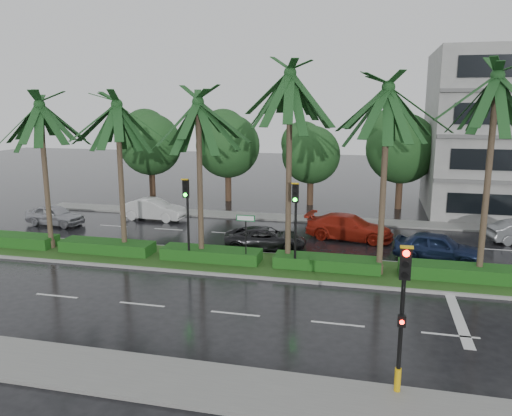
% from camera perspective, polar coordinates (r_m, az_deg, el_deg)
% --- Properties ---
extents(ground, '(120.00, 120.00, 0.00)m').
position_cam_1_polar(ground, '(24.62, 0.82, -7.43)').
color(ground, black).
rests_on(ground, ground).
extents(near_sidewalk, '(40.00, 2.40, 0.12)m').
position_cam_1_polar(near_sidewalk, '(15.70, -7.88, -19.14)').
color(near_sidewalk, slate).
rests_on(near_sidewalk, ground).
extents(far_sidewalk, '(40.00, 2.00, 0.12)m').
position_cam_1_polar(far_sidewalk, '(35.97, 5.04, -1.18)').
color(far_sidewalk, slate).
rests_on(far_sidewalk, ground).
extents(median, '(36.00, 4.00, 0.15)m').
position_cam_1_polar(median, '(25.52, 1.32, -6.54)').
color(median, gray).
rests_on(median, ground).
extents(hedge, '(35.20, 1.40, 0.60)m').
position_cam_1_polar(hedge, '(25.41, 1.33, -5.75)').
color(hedge, '#144614').
rests_on(hedge, median).
extents(lane_markings, '(34.00, 13.06, 0.01)m').
position_cam_1_polar(lane_markings, '(23.78, 7.82, -8.24)').
color(lane_markings, silver).
rests_on(lane_markings, ground).
extents(palm_row, '(26.30, 4.20, 10.20)m').
position_cam_1_polar(palm_row, '(24.54, -1.48, 11.56)').
color(palm_row, '#423326').
rests_on(palm_row, median).
extents(signal_near, '(0.34, 0.45, 4.36)m').
position_cam_1_polar(signal_near, '(14.46, 16.35, -11.50)').
color(signal_near, black).
rests_on(signal_near, near_sidewalk).
extents(signal_median_left, '(0.34, 0.42, 4.36)m').
position_cam_1_polar(signal_median_left, '(25.24, -7.90, 0.00)').
color(signal_median_left, black).
rests_on(signal_median_left, median).
extents(signal_median_right, '(0.34, 0.42, 4.36)m').
position_cam_1_polar(signal_median_right, '(23.82, 4.52, -0.63)').
color(signal_median_right, black).
rests_on(signal_median_right, median).
extents(street_sign, '(0.95, 0.09, 2.60)m').
position_cam_1_polar(street_sign, '(24.69, -1.18, -2.23)').
color(street_sign, black).
rests_on(street_sign, median).
extents(bg_trees, '(33.39, 5.43, 7.85)m').
position_cam_1_polar(bg_trees, '(40.70, 6.60, 7.23)').
color(bg_trees, '#3D2B1B').
rests_on(bg_trees, ground).
extents(car_silver, '(2.02, 4.22, 1.39)m').
position_cam_1_polar(car_silver, '(36.64, -21.99, -0.75)').
color(car_silver, '#A1A2A9').
rests_on(car_silver, ground).
extents(car_white, '(1.80, 4.64, 1.51)m').
position_cam_1_polar(car_white, '(36.30, -11.61, -0.14)').
color(car_white, silver).
rests_on(car_white, ground).
extents(car_darkgrey, '(3.01, 4.97, 1.29)m').
position_cam_1_polar(car_darkgrey, '(28.33, 1.09, -3.49)').
color(car_darkgrey, black).
rests_on(car_darkgrey, ground).
extents(car_red, '(2.93, 5.53, 1.53)m').
position_cam_1_polar(car_red, '(30.92, 10.61, -2.15)').
color(car_red, '#9D1E11').
rests_on(car_red, ground).
extents(car_blue, '(2.73, 4.73, 1.51)m').
position_cam_1_polar(car_blue, '(27.89, 20.08, -4.23)').
color(car_blue, '#162244').
rests_on(car_blue, ground).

